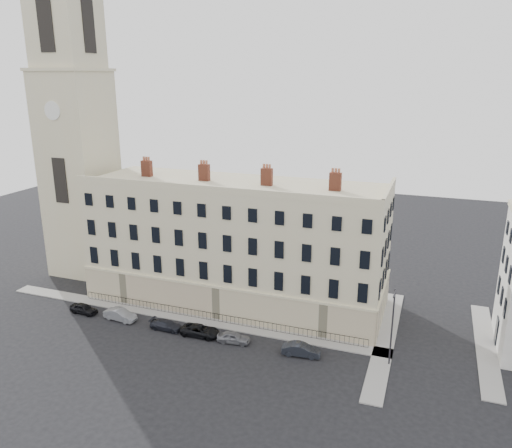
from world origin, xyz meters
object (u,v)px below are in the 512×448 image
at_px(car_b, 120,315).
at_px(streetlamp, 392,324).
at_px(car_a, 84,309).
at_px(car_c, 166,325).
at_px(car_e, 234,337).
at_px(car_f, 301,350).
at_px(car_d, 200,331).

height_order(car_b, streetlamp, streetlamp).
height_order(car_a, car_c, car_a).
bearing_deg(car_e, streetlamp, -92.01).
xyz_separation_m(car_a, car_e, (19.42, -0.22, 0.00)).
bearing_deg(car_f, car_c, 83.07).
bearing_deg(car_f, car_d, 82.57).
height_order(car_c, streetlamp, streetlamp).
bearing_deg(car_c, car_a, 89.75).
bearing_deg(car_a, car_e, -86.20).
bearing_deg(streetlamp, car_a, -177.55).
height_order(car_a, streetlamp, streetlamp).
height_order(car_d, streetlamp, streetlamp).
bearing_deg(streetlamp, car_f, -171.31).
xyz_separation_m(car_a, car_f, (26.81, -0.23, 0.05)).
relative_size(car_b, car_c, 1.06).
height_order(car_c, car_e, car_e).
relative_size(car_a, car_d, 0.81).
relative_size(car_e, streetlamp, 0.44).
relative_size(car_d, car_f, 1.10).
bearing_deg(car_b, car_c, -86.70).
bearing_deg(car_e, car_c, 83.46).
distance_m(car_f, streetlamp, 9.44).
bearing_deg(car_d, streetlamp, -88.80).
height_order(car_c, car_f, car_f).
bearing_deg(car_c, car_f, -89.69).
height_order(car_c, car_d, car_d).
height_order(car_a, car_b, car_b).
relative_size(car_a, car_c, 0.93).
bearing_deg(car_e, car_d, 81.88).
bearing_deg(streetlamp, car_c, -176.46).
bearing_deg(car_f, streetlamp, -88.92).
distance_m(car_a, car_c, 11.26).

